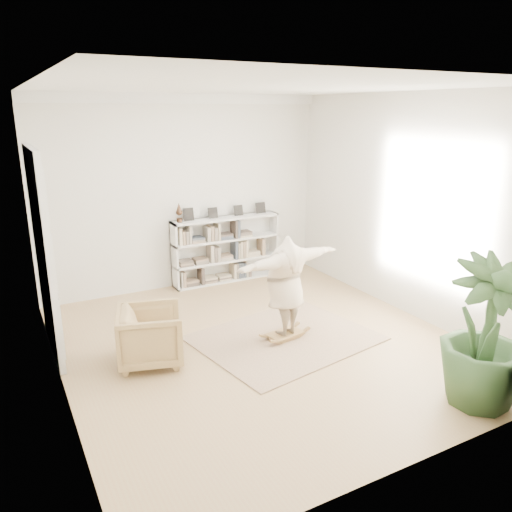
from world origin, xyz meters
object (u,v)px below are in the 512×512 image
at_px(armchair, 151,336).
at_px(rocker_board, 285,334).
at_px(houseplant, 486,333).
at_px(bookshelf, 226,250).
at_px(person, 286,283).

relative_size(armchair, rocker_board, 1.47).
relative_size(rocker_board, houseplant, 0.33).
distance_m(bookshelf, houseplant, 5.43).
bearing_deg(houseplant, bookshelf, 98.12).
xyz_separation_m(armchair, houseplant, (3.10, -2.76, 0.49)).
xyz_separation_m(armchair, person, (1.98, -0.25, 0.50)).
height_order(rocker_board, person, person).
height_order(bookshelf, armchair, bookshelf).
height_order(bookshelf, houseplant, houseplant).
relative_size(bookshelf, person, 1.19).
bearing_deg(person, rocker_board, 170.34).
bearing_deg(rocker_board, bookshelf, 73.26).
bearing_deg(armchair, bookshelf, -26.12).
bearing_deg(bookshelf, armchair, -131.84).
xyz_separation_m(bookshelf, person, (-0.35, -2.85, 0.25)).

